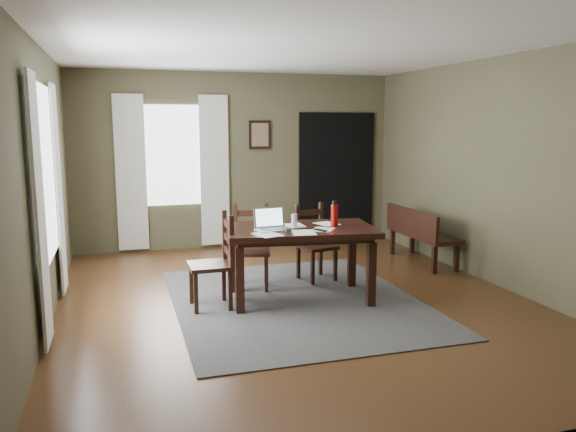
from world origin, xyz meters
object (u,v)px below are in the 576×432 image
object	(u,v)px
chair_end	(215,262)
bench	(419,231)
dining_table	(300,236)
laptop	(271,224)
chair_back_right	(315,243)
water_bottle	(334,214)
chair_back_left	(251,248)

from	to	relation	value
chair_end	bench	xyz separation A→B (m)	(3.03, 1.09, -0.04)
dining_table	laptop	bearing A→B (deg)	-167.68
dining_table	chair_end	bearing A→B (deg)	-172.00
chair_end	bench	world-z (taller)	chair_end
chair_back_right	bench	size ratio (longest dim) A/B	0.69
laptop	water_bottle	world-z (taller)	water_bottle
chair_end	water_bottle	bearing A→B (deg)	88.75
chair_back_right	bench	bearing A→B (deg)	-0.39
dining_table	water_bottle	bearing A→B (deg)	2.93
laptop	water_bottle	xyz separation A→B (m)	(0.72, -0.00, 0.07)
chair_back_right	laptop	xyz separation A→B (m)	(-0.76, -0.74, 0.41)
chair_end	laptop	size ratio (longest dim) A/B	2.78
chair_end	bench	size ratio (longest dim) A/B	0.74
chair_end	water_bottle	world-z (taller)	water_bottle
chair_back_left	chair_back_right	distance (m)	0.84
chair_end	water_bottle	size ratio (longest dim) A/B	3.60
dining_table	laptop	xyz separation A→B (m)	(-0.34, -0.03, 0.16)
chair_back_left	water_bottle	world-z (taller)	water_bottle
chair_end	dining_table	bearing A→B (deg)	90.22
bench	water_bottle	bearing A→B (deg)	123.21
bench	water_bottle	size ratio (longest dim) A/B	4.87
dining_table	chair_back_left	size ratio (longest dim) A/B	1.74
dining_table	chair_back_left	xyz separation A→B (m)	(-0.41, 0.60, -0.23)
bench	laptop	bearing A→B (deg)	114.68
chair_end	bench	distance (m)	3.22
dining_table	water_bottle	world-z (taller)	water_bottle
laptop	water_bottle	bearing A→B (deg)	-4.33
bench	laptop	world-z (taller)	laptop
chair_end	chair_back_right	xyz separation A→B (m)	(1.36, 0.72, -0.03)
chair_back_left	laptop	xyz separation A→B (m)	(0.08, -0.62, 0.39)
laptop	dining_table	bearing A→B (deg)	0.67
chair_end	water_bottle	distance (m)	1.40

